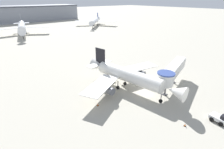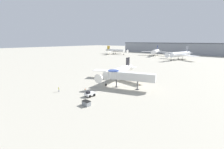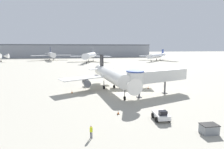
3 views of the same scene
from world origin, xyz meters
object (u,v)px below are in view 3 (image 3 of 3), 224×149
at_px(traffic_cone_port_wing, 72,92).
at_px(background_jet_gray_tail, 90,55).
at_px(main_airplane, 111,76).
at_px(ground_crew_marshaller, 91,131).
at_px(service_container_gray, 209,129).
at_px(traffic_cone_near_nose, 118,112).
at_px(jet_bridge, 154,76).
at_px(background_jet_blue_tail, 157,56).
at_px(background_jet_navy_tail, 52,55).
at_px(traffic_cone_starboard_wing, 148,87).
at_px(pushback_tug_white, 161,115).

height_order(traffic_cone_port_wing, background_jet_gray_tail, background_jet_gray_tail).
bearing_deg(main_airplane, ground_crew_marshaller, -113.59).
distance_m(service_container_gray, traffic_cone_near_nose, 14.00).
xyz_separation_m(main_airplane, service_container_gray, (8.98, -26.64, -3.29)).
relative_size(jet_bridge, background_jet_blue_tail, 0.54).
relative_size(service_container_gray, background_jet_blue_tail, 0.07).
bearing_deg(traffic_cone_port_wing, background_jet_navy_tail, 100.88).
height_order(main_airplane, jet_bridge, main_airplane).
relative_size(main_airplane, traffic_cone_port_wing, 37.74).
bearing_deg(jet_bridge, traffic_cone_port_wing, 147.04).
distance_m(jet_bridge, background_jet_navy_tail, 133.51).
xyz_separation_m(traffic_cone_starboard_wing, background_jet_blue_tail, (47.80, 98.26, 3.97)).
xyz_separation_m(traffic_cone_near_nose, traffic_cone_port_wing, (-8.67, 16.15, 0.02)).
xyz_separation_m(traffic_cone_starboard_wing, ground_crew_marshaller, (-17.77, -24.85, 0.69)).
bearing_deg(ground_crew_marshaller, traffic_cone_starboard_wing, 79.21).
height_order(main_airplane, traffic_cone_starboard_wing, main_airplane).
height_order(pushback_tug_white, traffic_cone_near_nose, pushback_tug_white).
relative_size(jet_bridge, traffic_cone_near_nose, 24.66).
bearing_deg(main_airplane, traffic_cone_port_wing, -179.77).
xyz_separation_m(jet_bridge, pushback_tug_white, (-4.73, -14.21, -3.96)).
relative_size(ground_crew_marshaller, background_jet_navy_tail, 0.05).
bearing_deg(service_container_gray, traffic_cone_port_wing, 127.72).
bearing_deg(background_jet_navy_tail, traffic_cone_near_nose, -90.37).
bearing_deg(background_jet_blue_tail, traffic_cone_starboard_wing, -72.01).
bearing_deg(background_jet_navy_tail, main_airplane, -87.72).
distance_m(main_airplane, pushback_tug_white, 21.98).
bearing_deg(traffic_cone_port_wing, background_jet_blue_tail, 55.26).
bearing_deg(traffic_cone_port_wing, traffic_cone_near_nose, -61.77).
height_order(traffic_cone_port_wing, background_jet_blue_tail, background_jet_blue_tail).
height_order(main_airplane, background_jet_gray_tail, background_jet_gray_tail).
relative_size(traffic_cone_port_wing, traffic_cone_starboard_wing, 1.11).
bearing_deg(background_jet_gray_tail, jet_bridge, -70.14).
bearing_deg(service_container_gray, traffic_cone_starboard_wing, 86.03).
bearing_deg(service_container_gray, ground_crew_marshaller, 174.26).
bearing_deg(jet_bridge, service_container_gray, -108.17).
relative_size(jet_bridge, ground_crew_marshaller, 9.88).
bearing_deg(traffic_cone_near_nose, traffic_cone_port_wing, 118.23).
bearing_deg(ground_crew_marshaller, pushback_tug_white, 42.87).
height_order(main_airplane, ground_crew_marshaller, main_airplane).
xyz_separation_m(service_container_gray, background_jet_gray_tail, (-9.40, 121.42, 4.58)).
distance_m(traffic_cone_near_nose, background_jet_gray_tail, 112.58).
bearing_deg(pushback_tug_white, jet_bridge, 75.44).
distance_m(jet_bridge, traffic_cone_near_nose, 15.95).
xyz_separation_m(jet_bridge, traffic_cone_port_wing, (-19.73, 5.54, -4.41)).
distance_m(service_container_gray, traffic_cone_port_wing, 31.75).
height_order(background_jet_blue_tail, background_jet_navy_tail, background_jet_navy_tail).
xyz_separation_m(pushback_tug_white, service_container_gray, (4.42, -5.37, -0.14)).
distance_m(traffic_cone_near_nose, background_jet_navy_tail, 140.77).
distance_m(traffic_cone_near_nose, traffic_cone_starboard_wing, 21.55).
bearing_deg(traffic_cone_starboard_wing, traffic_cone_port_wing, -176.40).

